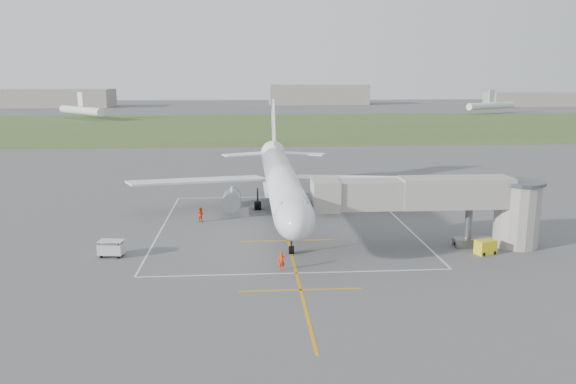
{
  "coord_description": "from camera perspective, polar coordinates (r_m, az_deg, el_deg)",
  "views": [
    {
      "loc": [
        -4.16,
        -66.75,
        17.0
      ],
      "look_at": [
        0.44,
        -4.0,
        4.0
      ],
      "focal_mm": 35.0,
      "sensor_mm": 36.0,
      "label": 1
    }
  ],
  "objects": [
    {
      "name": "distant_hangars",
      "position": [
        332.36,
        -6.35,
        9.57
      ],
      "size": [
        345.0,
        49.0,
        12.0
      ],
      "color": "gray",
      "rests_on": "ground"
    },
    {
      "name": "ground",
      "position": [
        69.0,
        -0.61,
        -2.59
      ],
      "size": [
        700.0,
        700.0,
        0.0
      ],
      "primitive_type": "plane",
      "color": "#4F4F52",
      "rests_on": "ground"
    },
    {
      "name": "gpu_unit",
      "position": [
        58.12,
        19.42,
        -5.31
      ],
      "size": [
        2.12,
        1.74,
        1.39
      ],
      "rotation": [
        0.0,
        0.0,
        0.3
      ],
      "color": "yellow",
      "rests_on": "ground"
    },
    {
      "name": "ramp_worker_wing",
      "position": [
        67.63,
        -8.88,
        -2.26
      ],
      "size": [
        1.08,
        1.01,
        1.77
      ],
      "primitive_type": "imported",
      "rotation": [
        0.0,
        0.0,
        2.61
      ],
      "color": "#E33B07",
      "rests_on": "ground"
    },
    {
      "name": "baggage_cart",
      "position": [
        56.65,
        -17.5,
        -5.48
      ],
      "size": [
        2.5,
        1.72,
        1.61
      ],
      "rotation": [
        0.0,
        0.0,
        -0.15
      ],
      "color": "silver",
      "rests_on": "ground"
    },
    {
      "name": "distant_aircraft",
      "position": [
        245.73,
        1.37,
        8.55
      ],
      "size": [
        206.44,
        46.5,
        8.85
      ],
      "color": "white",
      "rests_on": "ground"
    },
    {
      "name": "ramp_worker_nose",
      "position": [
        50.38,
        -0.66,
        -7.03
      ],
      "size": [
        0.65,
        0.46,
        1.7
      ],
      "primitive_type": "imported",
      "rotation": [
        0.0,
        0.0,
        0.08
      ],
      "color": "#FF3508",
      "rests_on": "ground"
    },
    {
      "name": "airliner",
      "position": [
        68.79,
        -0.65,
        1.11
      ],
      "size": [
        38.93,
        46.75,
        13.52
      ],
      "color": "white",
      "rests_on": "ground"
    },
    {
      "name": "grass_strip",
      "position": [
        197.52,
        -2.99,
        6.73
      ],
      "size": [
        700.0,
        120.0,
        0.02
      ],
      "primitive_type": "cube",
      "color": "#3F5826",
      "rests_on": "ground"
    },
    {
      "name": "apron_markings",
      "position": [
        63.39,
        -0.28,
        -3.87
      ],
      "size": [
        28.2,
        60.0,
        0.01
      ],
      "color": "orange",
      "rests_on": "ground"
    },
    {
      "name": "jet_bridge",
      "position": [
        58.14,
        15.91,
        -0.95
      ],
      "size": [
        23.4,
        5.0,
        7.2
      ],
      "color": "#9E9A8F",
      "rests_on": "ground"
    }
  ]
}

